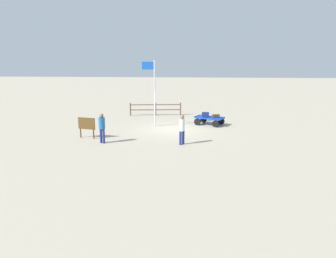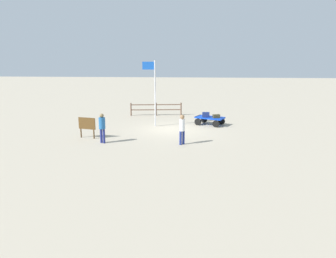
# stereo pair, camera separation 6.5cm
# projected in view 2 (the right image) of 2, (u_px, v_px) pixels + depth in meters

# --- Properties ---
(ground_plane) EXTENTS (120.00, 120.00, 0.00)m
(ground_plane) POSITION_uv_depth(u_px,v_px,m) (172.00, 129.00, 22.15)
(ground_plane) COLOR #B3A68E
(luggage_cart) EXTENTS (2.31, 1.95, 0.61)m
(luggage_cart) POSITION_uv_depth(u_px,v_px,m) (210.00, 119.00, 23.54)
(luggage_cart) COLOR #0E3BC4
(luggage_cart) RESTS_ON ground
(suitcase_maroon) EXTENTS (0.56, 0.40, 0.25)m
(suitcase_maroon) POSITION_uv_depth(u_px,v_px,m) (216.00, 116.00, 23.09)
(suitcase_maroon) COLOR #413C24
(suitcase_maroon) RESTS_ON luggage_cart
(suitcase_tan) EXTENTS (0.52, 0.29, 0.37)m
(suitcase_tan) POSITION_uv_depth(u_px,v_px,m) (206.00, 115.00, 23.31)
(suitcase_tan) COLOR navy
(suitcase_tan) RESTS_ON luggage_cart
(worker_lead) EXTENTS (0.43, 0.43, 1.74)m
(worker_lead) POSITION_uv_depth(u_px,v_px,m) (182.00, 127.00, 18.07)
(worker_lead) COLOR navy
(worker_lead) RESTS_ON ground
(worker_trailing) EXTENTS (0.49, 0.49, 1.76)m
(worker_trailing) POSITION_uv_depth(u_px,v_px,m) (102.00, 126.00, 18.37)
(worker_trailing) COLOR navy
(worker_trailing) RESTS_ON ground
(flagpole) EXTENTS (0.94, 0.10, 4.73)m
(flagpole) POSITION_uv_depth(u_px,v_px,m) (154.00, 88.00, 22.56)
(flagpole) COLOR silver
(flagpole) RESTS_ON ground
(signboard) EXTENTS (1.13, 0.32, 1.29)m
(signboard) POSITION_uv_depth(u_px,v_px,m) (87.00, 125.00, 19.56)
(signboard) COLOR #4C3319
(signboard) RESTS_ON ground
(wooden_fence) EXTENTS (4.41, 0.67, 1.11)m
(wooden_fence) POSITION_uv_depth(u_px,v_px,m) (156.00, 108.00, 27.35)
(wooden_fence) COLOR brown
(wooden_fence) RESTS_ON ground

